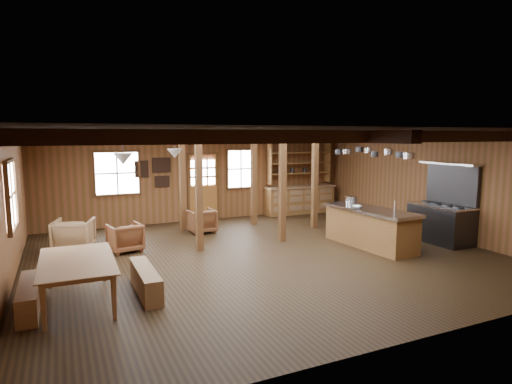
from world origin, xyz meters
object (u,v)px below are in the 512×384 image
Objects in this scene: armchair_b at (201,221)px; armchair_c at (74,235)px; commercial_range at (443,217)px; armchair_a at (125,238)px; dining_table at (81,281)px; kitchen_island at (370,227)px.

armchair_b is 3.36m from armchair_c.
commercial_range is at bearing 142.67° from armchair_b.
armchair_c reaches higher than armchair_a.
commercial_range is at bearing 151.34° from armchair_a.
armchair_a is at bearing 161.97° from commercial_range.
armchair_c is at bearing 8.07° from armchair_b.
commercial_range reaches higher than dining_table.
commercial_range is 9.03m from armchair_c.
kitchen_island is 4.55m from armchair_b.
armchair_c is (-3.30, -0.66, 0.06)m from armchair_b.
armchair_a is 0.85× the size of armchair_c.
commercial_range is 2.79× the size of armchair_b.
armchair_a is 1.00× the size of armchair_b.
kitchen_island reaches higher than armchair_c.
armchair_c is (-6.58, 2.50, -0.09)m from kitchen_island.
kitchen_island reaches higher than armchair_b.
commercial_range is at bearing -16.12° from kitchen_island.
armchair_a is (-7.46, 2.43, -0.32)m from commercial_range.
dining_table is 3.36m from armchair_c.
armchair_b is 0.85× the size of armchair_c.
dining_table is at bearing 58.65° from armchair_a.
armchair_b is at bearing -38.52° from dining_table.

